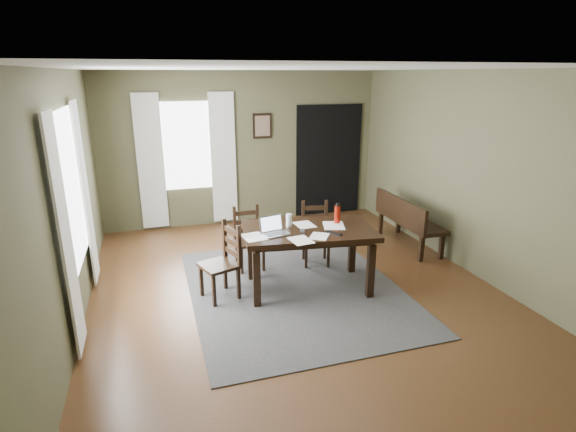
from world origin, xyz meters
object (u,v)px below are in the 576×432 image
object	(u,v)px
chair_end	(223,262)
chair_back_right	(316,234)
dining_table	(309,236)
chair_back_left	(249,239)
water_bottle	(337,214)
bench	(406,218)
laptop	(274,229)

from	to	relation	value
chair_end	chair_back_right	size ratio (longest dim) A/B	1.05
dining_table	chair_back_left	size ratio (longest dim) A/B	1.97
dining_table	water_bottle	distance (m)	0.48
dining_table	chair_back_left	world-z (taller)	chair_back_left
chair_back_left	chair_back_right	world-z (taller)	chair_back_right
chair_back_right	chair_end	bearing A→B (deg)	-143.01
bench	laptop	distance (m)	2.65
dining_table	bench	distance (m)	2.19
chair_back_right	bench	world-z (taller)	chair_back_right
bench	laptop	size ratio (longest dim) A/B	4.04
chair_back_left	bench	world-z (taller)	chair_back_left
chair_back_right	water_bottle	bearing A→B (deg)	-73.82
chair_back_left	chair_end	bearing A→B (deg)	-124.18
chair_end	laptop	size ratio (longest dim) A/B	2.67
dining_table	chair_back_right	distance (m)	0.88
chair_back_left	water_bottle	size ratio (longest dim) A/B	3.33
dining_table	water_bottle	xyz separation A→B (m)	(0.42, 0.09, 0.22)
chair_back_right	dining_table	bearing A→B (deg)	-104.30
dining_table	water_bottle	size ratio (longest dim) A/B	6.56
bench	water_bottle	xyz separation A→B (m)	(-1.55, -0.83, 0.45)
dining_table	chair_end	xyz separation A→B (m)	(-1.07, 0.09, -0.25)
chair_back_right	laptop	distance (m)	1.23
chair_end	chair_back_left	distance (m)	0.92
water_bottle	bench	bearing A→B (deg)	28.17
bench	dining_table	bearing A→B (deg)	115.11
chair_end	bench	size ratio (longest dim) A/B	0.66
chair_end	chair_back_right	world-z (taller)	chair_end
chair_back_left	bench	bearing A→B (deg)	-0.29
chair_end	dining_table	bearing A→B (deg)	66.37
chair_end	chair_back_right	distance (m)	1.59
chair_end	water_bottle	distance (m)	1.56
chair_back_right	bench	size ratio (longest dim) A/B	0.63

